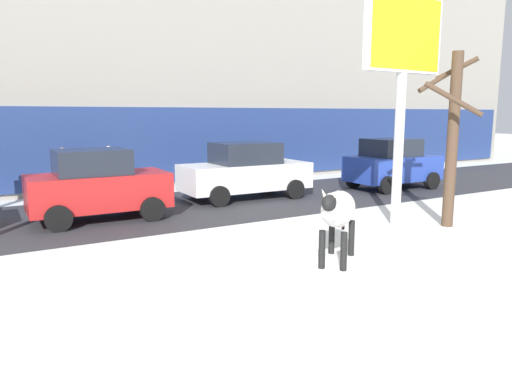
# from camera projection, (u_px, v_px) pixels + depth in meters

# --- Properties ---
(ground_plane) EXTENTS (120.00, 120.00, 0.00)m
(ground_plane) POSITION_uv_depth(u_px,v_px,m) (339.00, 299.00, 7.19)
(ground_plane) COLOR white
(road_strip) EXTENTS (60.00, 5.60, 0.01)m
(road_strip) POSITION_uv_depth(u_px,v_px,m) (161.00, 210.00, 13.90)
(road_strip) COLOR #333338
(road_strip) RESTS_ON ground
(building_facade) EXTENTS (44.00, 6.10, 13.00)m
(building_facade) POSITION_uv_depth(u_px,v_px,m) (95.00, 18.00, 18.80)
(building_facade) COLOR gray
(building_facade) RESTS_ON ground
(cow_holstein) EXTENTS (1.71, 1.54, 1.54)m
(cow_holstein) POSITION_uv_depth(u_px,v_px,m) (337.00, 210.00, 8.83)
(cow_holstein) COLOR silver
(cow_holstein) RESTS_ON ground
(billboard) EXTENTS (2.53, 0.34, 5.56)m
(billboard) POSITION_uv_depth(u_px,v_px,m) (404.00, 48.00, 11.37)
(billboard) COLOR silver
(billboard) RESTS_ON ground
(car_red_hatchback) EXTENTS (3.53, 1.97, 1.86)m
(car_red_hatchback) POSITION_uv_depth(u_px,v_px,m) (97.00, 185.00, 12.43)
(car_red_hatchback) COLOR red
(car_red_hatchback) RESTS_ON ground
(car_white_sedan) EXTENTS (4.23, 2.04, 1.84)m
(car_white_sedan) POSITION_uv_depth(u_px,v_px,m) (245.00, 171.00, 15.62)
(car_white_sedan) COLOR white
(car_white_sedan) RESTS_ON ground
(car_blue_hatchback) EXTENTS (3.53, 1.97, 1.86)m
(car_blue_hatchback) POSITION_uv_depth(u_px,v_px,m) (393.00, 164.00, 17.70)
(car_blue_hatchback) COLOR #233D9E
(car_blue_hatchback) RESTS_ON ground
(pedestrian_near_billboard) EXTENTS (0.36, 0.24, 1.73)m
(pedestrian_near_billboard) POSITION_uv_depth(u_px,v_px,m) (64.00, 175.00, 14.88)
(pedestrian_near_billboard) COLOR #282833
(pedestrian_near_billboard) RESTS_ON ground
(pedestrian_far_left) EXTENTS (0.36, 0.24, 1.73)m
(pedestrian_far_left) POSITION_uv_depth(u_px,v_px,m) (110.00, 172.00, 15.59)
(pedestrian_far_left) COLOR #282833
(pedestrian_far_left) RESTS_ON ground
(bare_tree_right_lot) EXTENTS (1.65, 1.67, 4.22)m
(bare_tree_right_lot) POSITION_uv_depth(u_px,v_px,m) (452.00, 132.00, 11.54)
(bare_tree_right_lot) COLOR #4C3828
(bare_tree_right_lot) RESTS_ON ground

